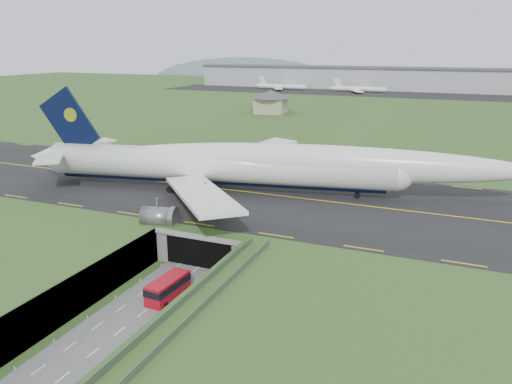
% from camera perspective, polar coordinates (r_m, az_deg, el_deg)
% --- Properties ---
extents(ground, '(900.00, 900.00, 0.00)m').
position_cam_1_polar(ground, '(77.83, -9.42, -10.89)').
color(ground, '#3B5723').
rests_on(ground, ground).
extents(airfield_deck, '(800.00, 800.00, 6.00)m').
position_cam_1_polar(airfield_deck, '(76.51, -9.52, -8.89)').
color(airfield_deck, gray).
rests_on(airfield_deck, ground).
extents(trench_road, '(12.00, 75.00, 0.20)m').
position_cam_1_polar(trench_road, '(72.35, -12.62, -13.23)').
color(trench_road, slate).
rests_on(trench_road, ground).
extents(taxiway, '(800.00, 44.00, 0.18)m').
position_cam_1_polar(taxiway, '(102.91, 0.10, -0.16)').
color(taxiway, black).
rests_on(taxiway, airfield_deck).
extents(tunnel_portal, '(17.00, 22.30, 6.00)m').
position_cam_1_polar(tunnel_portal, '(89.75, -3.90, -4.57)').
color(tunnel_portal, gray).
rests_on(tunnel_portal, ground).
extents(guideway, '(3.00, 53.00, 7.05)m').
position_cam_1_polar(guideway, '(56.06, -10.39, -16.33)').
color(guideway, '#A8A8A3').
rests_on(guideway, ground).
extents(jumbo_jet, '(104.31, 64.51, 21.73)m').
position_cam_1_polar(jumbo_jet, '(102.13, -0.48, 3.07)').
color(jumbo_jet, white).
rests_on(jumbo_jet, ground).
extents(shuttle_tram, '(3.40, 7.84, 3.12)m').
position_cam_1_polar(shuttle_tram, '(74.45, -10.04, -10.77)').
color(shuttle_tram, '#AF0B19').
rests_on(shuttle_tram, ground).
extents(service_building, '(20.43, 20.43, 10.31)m').
position_cam_1_polar(service_building, '(228.22, 1.74, 10.51)').
color(service_building, tan).
rests_on(service_building, ground).
extents(cargo_terminal, '(320.00, 67.00, 15.60)m').
position_cam_1_polar(cargo_terminal, '(360.19, 16.95, 12.27)').
color(cargo_terminal, '#B2B2B2').
rests_on(cargo_terminal, ground).
extents(distant_hills, '(700.00, 91.00, 60.00)m').
position_cam_1_polar(distant_hills, '(490.45, 26.09, 10.13)').
color(distant_hills, slate).
rests_on(distant_hills, ground).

